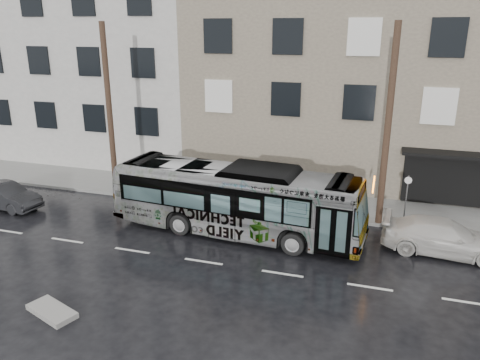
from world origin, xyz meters
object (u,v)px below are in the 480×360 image
(utility_pole_rear, at_px, (109,111))
(dark_sedan, at_px, (5,196))
(sign_post, at_px, (406,201))
(bus, at_px, (236,199))
(utility_pole_front, at_px, (388,128))
(white_sedan, at_px, (444,237))

(utility_pole_rear, xyz_separation_m, dark_sedan, (-4.31, -3.44, -4.01))
(utility_pole_rear, bearing_deg, sign_post, 0.00)
(utility_pole_rear, xyz_separation_m, bus, (7.86, -2.75, -3.06))
(utility_pole_rear, distance_m, dark_sedan, 6.82)
(dark_sedan, bearing_deg, utility_pole_rear, -44.53)
(bus, xyz_separation_m, dark_sedan, (-12.17, -0.69, -0.94))
(sign_post, bearing_deg, utility_pole_front, 180.00)
(sign_post, distance_m, bus, 7.75)
(dark_sedan, bearing_deg, bus, -79.84)
(utility_pole_rear, bearing_deg, white_sedan, -7.24)
(utility_pole_front, xyz_separation_m, bus, (-6.14, -2.75, -3.06))
(utility_pole_front, xyz_separation_m, dark_sedan, (-18.31, -3.44, -4.01))
(sign_post, xyz_separation_m, white_sedan, (1.49, -2.11, -0.64))
(utility_pole_front, distance_m, white_sedan, 5.17)
(bus, relative_size, dark_sedan, 2.91)
(sign_post, height_order, white_sedan, sign_post)
(utility_pole_front, relative_size, dark_sedan, 2.30)
(utility_pole_rear, relative_size, white_sedan, 1.85)
(utility_pole_front, bearing_deg, dark_sedan, -169.36)
(utility_pole_front, bearing_deg, bus, -155.91)
(utility_pole_front, distance_m, dark_sedan, 19.06)
(white_sedan, height_order, dark_sedan, white_sedan)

